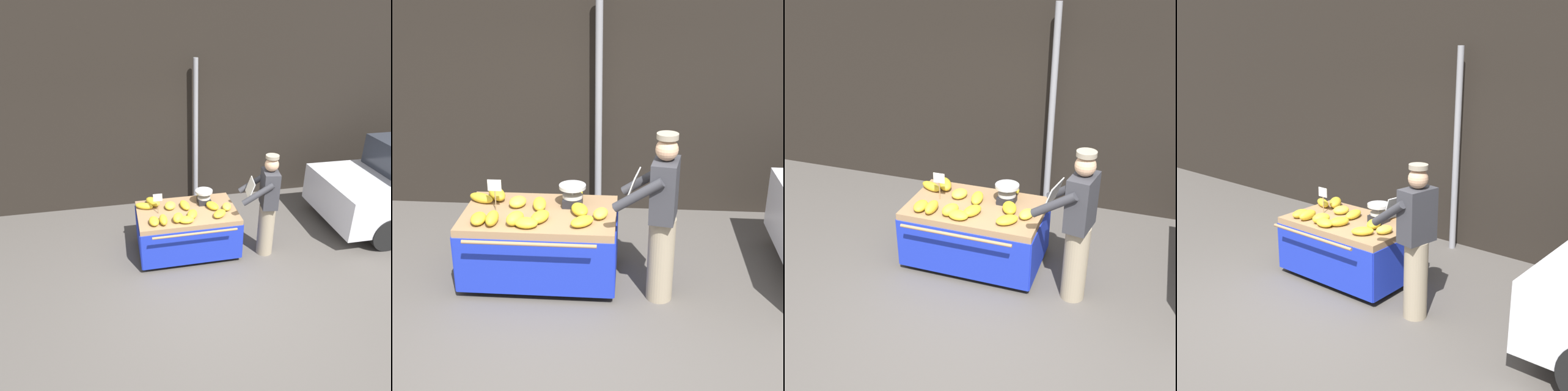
# 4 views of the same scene
# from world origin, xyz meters

# --- Properties ---
(ground_plane) EXTENTS (60.00, 60.00, 0.00)m
(ground_plane) POSITION_xyz_m (0.00, 0.00, 0.00)
(ground_plane) COLOR #514C47
(back_wall) EXTENTS (16.00, 0.24, 3.78)m
(back_wall) POSITION_xyz_m (0.00, 3.08, 1.89)
(back_wall) COLOR black
(back_wall) RESTS_ON ground
(street_pole) EXTENTS (0.09, 0.09, 2.85)m
(street_pole) POSITION_xyz_m (0.23, 2.77, 1.42)
(street_pole) COLOR gray
(street_pole) RESTS_ON ground
(banana_cart) EXTENTS (1.59, 1.18, 0.76)m
(banana_cart) POSITION_xyz_m (-0.28, 1.09, 0.54)
(banana_cart) COLOR #93704C
(banana_cart) RESTS_ON ground
(weighing_scale) EXTENTS (0.28, 0.28, 0.23)m
(weighing_scale) POSITION_xyz_m (0.05, 1.28, 0.88)
(weighing_scale) COLOR black
(weighing_scale) RESTS_ON banana_cart
(price_sign) EXTENTS (0.14, 0.01, 0.34)m
(price_sign) POSITION_xyz_m (-0.73, 1.10, 1.01)
(price_sign) COLOR #997A51
(price_sign) RESTS_ON banana_cart
(banana_bunch_0) EXTENTS (0.19, 0.24, 0.10)m
(banana_bunch_0) POSITION_xyz_m (0.35, 1.00, 0.81)
(banana_bunch_0) COLOR yellow
(banana_bunch_0) RESTS_ON banana_cart
(banana_bunch_1) EXTENTS (0.12, 0.26, 0.12)m
(banana_bunch_1) POSITION_xyz_m (-0.69, 0.78, 0.82)
(banana_bunch_1) COLOR gold
(banana_bunch_1) RESTS_ON banana_cart
(banana_bunch_2) EXTENTS (0.24, 0.18, 0.10)m
(banana_bunch_2) POSITION_xyz_m (-0.35, 0.73, 0.81)
(banana_bunch_2) COLOR yellow
(banana_bunch_2) RESTS_ON banana_cart
(banana_bunch_3) EXTENTS (0.22, 0.25, 0.11)m
(banana_bunch_3) POSITION_xyz_m (-0.52, 1.22, 0.81)
(banana_bunch_3) COLOR yellow
(banana_bunch_3) RESTS_ON banana_cart
(banana_bunch_4) EXTENTS (0.23, 0.29, 0.11)m
(banana_bunch_4) POSITION_xyz_m (-0.23, 0.87, 0.81)
(banana_bunch_4) COLOR gold
(banana_bunch_4) RESTS_ON banana_cart
(banana_bunch_5) EXTENTS (0.20, 0.27, 0.11)m
(banana_bunch_5) POSITION_xyz_m (0.05, 1.48, 0.81)
(banana_bunch_5) COLOR yellow
(banana_bunch_5) RESTS_ON banana_cart
(banana_bunch_6) EXTENTS (0.24, 0.30, 0.10)m
(banana_bunch_6) POSITION_xyz_m (0.14, 1.08, 0.81)
(banana_bunch_6) COLOR gold
(banana_bunch_6) RESTS_ON banana_cart
(banana_bunch_7) EXTENTS (0.29, 0.29, 0.09)m
(banana_bunch_7) POSITION_xyz_m (0.19, 0.81, 0.81)
(banana_bunch_7) COLOR gold
(banana_bunch_7) RESTS_ON banana_cart
(banana_bunch_8) EXTENTS (0.32, 0.23, 0.10)m
(banana_bunch_8) POSITION_xyz_m (-0.93, 1.29, 0.81)
(banana_bunch_8) COLOR gold
(banana_bunch_8) RESTS_ON banana_cart
(banana_bunch_9) EXTENTS (0.29, 0.33, 0.13)m
(banana_bunch_9) POSITION_xyz_m (-0.78, 1.38, 0.82)
(banana_bunch_9) COLOR gold
(banana_bunch_9) RESTS_ON banana_cart
(banana_bunch_10) EXTENTS (0.16, 0.25, 0.10)m
(banana_bunch_10) POSITION_xyz_m (-0.83, 0.79, 0.81)
(banana_bunch_10) COLOR gold
(banana_bunch_10) RESTS_ON banana_cart
(banana_bunch_11) EXTENTS (0.22, 0.26, 0.13)m
(banana_bunch_11) POSITION_xyz_m (-0.47, 0.80, 0.82)
(banana_bunch_11) COLOR yellow
(banana_bunch_11) RESTS_ON banana_cart
(banana_bunch_12) EXTENTS (0.18, 0.31, 0.10)m
(banana_bunch_12) POSITION_xyz_m (-0.29, 1.19, 0.81)
(banana_bunch_12) COLOR yellow
(banana_bunch_12) RESTS_ON banana_cart
(vendor_person) EXTENTS (0.64, 0.59, 1.71)m
(vendor_person) POSITION_xyz_m (0.94, 0.79, 0.87)
(vendor_person) COLOR gray
(vendor_person) RESTS_ON ground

